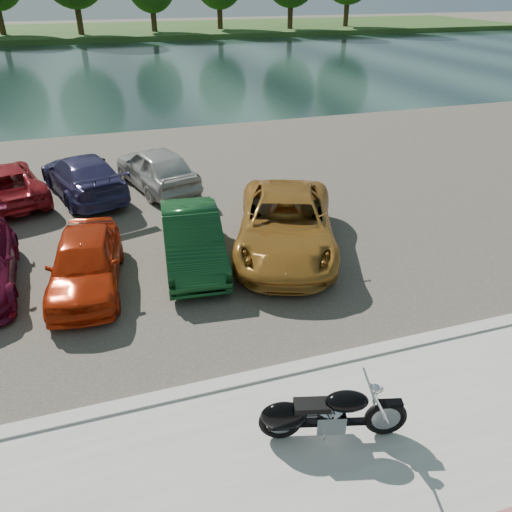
{
  "coord_description": "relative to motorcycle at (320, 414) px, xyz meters",
  "views": [
    {
      "loc": [
        -2.85,
        -4.53,
        6.43
      ],
      "look_at": [
        0.07,
        4.6,
        1.1
      ],
      "focal_mm": 35.0,
      "sensor_mm": 36.0,
      "label": 1
    }
  ],
  "objects": [
    {
      "name": "car_6",
      "position": [
        1.75,
        6.13,
        0.23
      ],
      "size": [
        4.23,
        5.92,
        1.5
      ],
      "primitive_type": "imported",
      "rotation": [
        0.0,
        0.0,
        -0.36
      ],
      "color": "#AA6F27",
      "rests_on": "parking_lot"
    },
    {
      "name": "car_5",
      "position": [
        -0.74,
        6.19,
        0.15
      ],
      "size": [
        1.83,
        4.2,
        1.34
      ],
      "primitive_type": "imported",
      "rotation": [
        0.0,
        0.0,
        -0.1
      ],
      "color": "#103D1A",
      "rests_on": "parking_lot"
    },
    {
      "name": "far_bank",
      "position": [
        0.23,
        71.56,
        -0.26
      ],
      "size": [
        120.0,
        24.0,
        0.6
      ],
      "primitive_type": "cube",
      "color": "#264418",
      "rests_on": "ground"
    },
    {
      "name": "river",
      "position": [
        0.23,
        39.56,
        -0.56
      ],
      "size": [
        120.0,
        40.0,
        0.0
      ],
      "primitive_type": "cube",
      "color": "#172929",
      "rests_on": "ground"
    },
    {
      "name": "kerb",
      "position": [
        0.23,
        1.56,
        -0.49
      ],
      "size": [
        60.0,
        0.3,
        0.14
      ],
      "primitive_type": "cube",
      "color": "#B0AEA6",
      "rests_on": "ground"
    },
    {
      "name": "motorcycle",
      "position": [
        0.0,
        0.0,
        0.0
      ],
      "size": [
        2.29,
        0.95,
        1.05
      ],
      "rotation": [
        0.0,
        0.0,
        -0.26
      ],
      "color": "black",
      "rests_on": "promenade"
    },
    {
      "name": "car_4",
      "position": [
        -3.34,
        5.78,
        0.14
      ],
      "size": [
        1.96,
        4.01,
        1.32
      ],
      "primitive_type": "imported",
      "rotation": [
        0.0,
        0.0,
        -0.11
      ],
      "color": "red",
      "rests_on": "parking_lot"
    },
    {
      "name": "ground",
      "position": [
        0.23,
        -0.44,
        -0.56
      ],
      "size": [
        200.0,
        200.0,
        0.0
      ],
      "primitive_type": "plane",
      "color": "#595447",
      "rests_on": "ground"
    },
    {
      "name": "car_10",
      "position": [
        -5.77,
        12.05,
        0.1
      ],
      "size": [
        3.25,
        4.85,
        1.24
      ],
      "primitive_type": "imported",
      "rotation": [
        0.0,
        0.0,
        3.44
      ],
      "color": "maroon",
      "rests_on": "parking_lot"
    },
    {
      "name": "parking_lot",
      "position": [
        0.23,
        10.56,
        -0.54
      ],
      "size": [
        60.0,
        18.0,
        0.04
      ],
      "primitive_type": "cube",
      "color": "#413B34",
      "rests_on": "ground"
    },
    {
      "name": "car_12",
      "position": [
        -0.89,
        11.75,
        0.2
      ],
      "size": [
        2.8,
        4.55,
        1.45
      ],
      "primitive_type": "imported",
      "rotation": [
        0.0,
        0.0,
        3.42
      ],
      "color": "#B3B2AE",
      "rests_on": "parking_lot"
    },
    {
      "name": "car_11",
      "position": [
        -3.31,
        11.79,
        0.16
      ],
      "size": [
        3.14,
        5.07,
        1.37
      ],
      "primitive_type": "imported",
      "rotation": [
        0.0,
        0.0,
        3.42
      ],
      "color": "navy",
      "rests_on": "parking_lot"
    }
  ]
}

